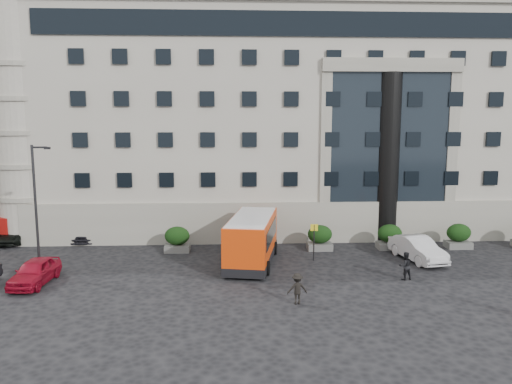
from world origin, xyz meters
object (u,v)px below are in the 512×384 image
hedge_d (390,237)px  pedestrian_c (297,289)px  parked_car_a (35,272)px  red_truck (18,218)px  street_lamp (37,204)px  white_taxi (418,249)px  parked_car_d (17,233)px  hedge_b (249,238)px  parked_car_c (89,230)px  minibus (252,238)px  bus_stop_sign (314,236)px  hedge_e (459,236)px  pedestrian_b (405,266)px  hedge_a (177,239)px  hedge_c (320,237)px

hedge_d → pedestrian_c: hedge_d is taller
parked_car_a → red_truck: bearing=119.8°
street_lamp → pedestrian_c: (15.29, -5.86, -3.55)m
white_taxi → pedestrian_c: (-9.20, -7.59, 0.00)m
red_truck → parked_car_d: size_ratio=1.20×
hedge_b → parked_car_a: bearing=-151.8°
street_lamp → parked_car_c: street_lamp is taller
parked_car_d → pedestrian_c: size_ratio=3.01×
parked_car_a → pedestrian_c: (14.85, -3.84, 0.08)m
minibus → white_taxi: (11.26, 0.13, -0.92)m
bus_stop_sign → minibus: (-4.21, -0.41, 0.01)m
hedge_b → parked_car_a: 14.42m
red_truck → parked_car_d: 1.87m
parked_car_c → street_lamp: bearing=-95.3°
hedge_e → pedestrian_b: (-6.49, -7.03, -0.09)m
hedge_d → street_lamp: size_ratio=0.23×
bus_stop_sign → parked_car_a: (-17.00, -4.02, -0.99)m
hedge_e → bus_stop_sign: (-11.30, -2.80, 0.80)m
hedge_d → parked_car_a: size_ratio=0.42×
hedge_b → pedestrian_b: hedge_b is taller
hedge_a → hedge_d: (15.60, 0.00, 0.00)m
hedge_b → pedestrian_b: size_ratio=1.09×
bus_stop_sign → hedge_e: bearing=13.9°
parked_car_d → street_lamp: bearing=-54.6°
hedge_c → bus_stop_sign: (-0.90, -2.80, 0.80)m
pedestrian_c → parked_car_a: bearing=-21.5°
hedge_b → parked_car_d: bearing=168.6°
hedge_a → parked_car_c: 8.59m
pedestrian_b → pedestrian_c: size_ratio=1.03×
minibus → red_truck: size_ratio=1.34×
hedge_b → pedestrian_c: (2.15, -10.66, -0.11)m
bus_stop_sign → parked_car_d: size_ratio=0.51×
hedge_b → street_lamp: (-13.14, -4.80, 3.44)m
hedge_e → parked_car_d: hedge_e is taller
hedge_b → pedestrian_b: (9.11, -7.03, -0.09)m
bus_stop_sign → pedestrian_b: bearing=-41.3°
hedge_a → pedestrian_b: hedge_a is taller
red_truck → hedge_e: bearing=4.8°
hedge_b → street_lamp: bearing=-159.9°
parked_car_c → pedestrian_c: pedestrian_c is taller
hedge_c → parked_car_c: (-17.90, 4.17, -0.22)m
hedge_b → white_taxi: 11.76m
bus_stop_sign → red_truck: (-22.90, 8.04, -0.21)m
red_truck → white_taxi: 31.09m
hedge_c → minibus: 6.09m
hedge_b → street_lamp: size_ratio=0.23×
pedestrian_b → parked_car_c: bearing=-38.5°
hedge_a → parked_car_c: size_ratio=0.38×
hedge_d → hedge_b: bearing=180.0°
hedge_d → hedge_e: 5.20m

